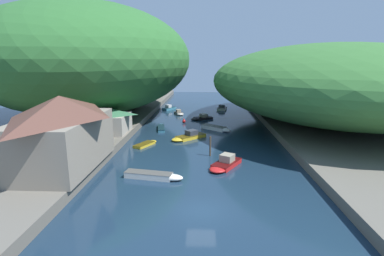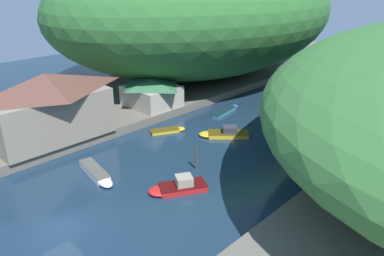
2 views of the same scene
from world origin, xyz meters
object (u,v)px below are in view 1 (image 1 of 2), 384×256
object	(u,v)px
boat_open_rowboat	(225,164)
boat_small_dinghy	(179,113)
boat_moored_right	(222,108)
boat_near_quay	(161,127)
boat_red_skiff	(156,176)
boat_far_right_bank	(201,118)
person_on_quay	(120,128)
boat_mid_channel	(170,108)
boathouse_shed	(105,120)
boat_yellow_tender	(147,144)
boat_cabin_cruiser	(188,136)
waterfront_building	(62,131)
channel_buoy_near	(184,121)
boat_navy_launch	(217,128)

from	to	relation	value
boat_open_rowboat	boat_small_dinghy	size ratio (longest dim) A/B	1.58
boat_moored_right	boat_near_quay	size ratio (longest dim) A/B	0.78
boat_red_skiff	boat_far_right_bank	xyz separation A→B (m)	(4.38, 32.66, 0.02)
boat_open_rowboat	person_on_quay	world-z (taller)	person_on_quay
boat_small_dinghy	boat_mid_channel	bearing A→B (deg)	-91.27
boathouse_shed	person_on_quay	xyz separation A→B (m)	(2.62, -0.88, -1.07)
boathouse_shed	boat_yellow_tender	world-z (taller)	boathouse_shed
boat_cabin_cruiser	boat_mid_channel	size ratio (longest dim) A/B	1.24
waterfront_building	boat_mid_channel	bearing A→B (deg)	82.18
waterfront_building	boat_small_dinghy	bearing A→B (deg)	76.46
person_on_quay	boat_open_rowboat	bearing A→B (deg)	-144.27
boat_moored_right	boat_cabin_cruiser	world-z (taller)	boat_cabin_cruiser
boat_moored_right	boat_yellow_tender	size ratio (longest dim) A/B	1.07
boat_cabin_cruiser	boat_mid_channel	bearing A→B (deg)	-31.35
channel_buoy_near	person_on_quay	bearing A→B (deg)	-122.61
waterfront_building	person_on_quay	distance (m)	14.99
boat_moored_right	person_on_quay	xyz separation A→B (m)	(-17.37, -31.02, 1.69)
boat_open_rowboat	channel_buoy_near	xyz separation A→B (m)	(-6.56, 25.03, -0.04)
boat_open_rowboat	boat_near_quay	distance (m)	22.39
waterfront_building	boat_navy_launch	distance (m)	28.52
boat_navy_launch	boat_moored_right	bearing A→B (deg)	-144.70
boat_moored_right	boat_far_right_bank	bearing A→B (deg)	-99.60
boat_near_quay	boat_navy_launch	bearing A→B (deg)	-14.51
channel_buoy_near	boat_far_right_bank	bearing A→B (deg)	48.22
boat_cabin_cruiser	boat_far_right_bank	bearing A→B (deg)	-50.35
boat_near_quay	channel_buoy_near	size ratio (longest dim) A/B	6.45
waterfront_building	boat_moored_right	world-z (taller)	waterfront_building
boat_red_skiff	person_on_quay	distance (m)	17.05
waterfront_building	channel_buoy_near	bearing A→B (deg)	69.13
boathouse_shed	boat_cabin_cruiser	size ratio (longest dim) A/B	1.30
boat_far_right_bank	boat_near_quay	size ratio (longest dim) A/B	0.80
boat_mid_channel	boat_small_dinghy	size ratio (longest dim) A/B	1.30
boat_far_right_bank	boat_small_dinghy	xyz separation A→B (m)	(-5.19, 5.36, 0.02)
boat_small_dinghy	boat_far_right_bank	bearing A→B (deg)	110.07
channel_buoy_near	waterfront_building	bearing A→B (deg)	-110.87
boat_mid_channel	person_on_quay	xyz separation A→B (m)	(-4.14, -29.97, 1.66)
boathouse_shed	person_on_quay	distance (m)	2.97
waterfront_building	boat_moored_right	distance (m)	49.74
boat_near_quay	person_on_quay	bearing A→B (deg)	-129.55
person_on_quay	boat_red_skiff	bearing A→B (deg)	-170.48
boathouse_shed	boat_red_skiff	distance (m)	19.26
boat_red_skiff	person_on_quay	bearing A→B (deg)	-142.04
waterfront_building	boat_mid_channel	size ratio (longest dim) A/B	2.93
boat_navy_launch	boat_cabin_cruiser	distance (m)	7.88
waterfront_building	boat_small_dinghy	distance (m)	38.91
channel_buoy_near	boat_red_skiff	bearing A→B (deg)	-91.90
boat_open_rowboat	person_on_quay	size ratio (longest dim) A/B	3.37
boat_mid_channel	channel_buoy_near	distance (m)	16.83
waterfront_building	boat_cabin_cruiser	xyz separation A→B (m)	(12.35, 16.05, -4.63)
boathouse_shed	person_on_quay	world-z (taller)	boathouse_shed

